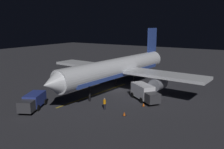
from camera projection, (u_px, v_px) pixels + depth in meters
The scene contains 9 objects.
ground_plane at pixel (118, 91), 45.80m from camera, with size 180.00×180.00×0.20m, color #2E2E34.
apron_guide_stripe at pixel (96, 94), 43.58m from camera, with size 0.24×18.51×0.01m, color gold.
airliner at pixel (120, 68), 45.39m from camera, with size 32.33×35.05×11.51m.
baggage_truck at pixel (33, 102), 35.68m from camera, with size 4.38×6.03×2.22m.
catering_truck at pixel (144, 93), 39.69m from camera, with size 6.38×5.44×2.62m.
ground_crew_worker at pixel (105, 104), 35.59m from camera, with size 0.40×0.40×1.74m.
traffic_cone_near_left at pixel (124, 114), 33.28m from camera, with size 0.50×0.50×0.55m.
traffic_cone_near_right at pixel (144, 105), 37.07m from camera, with size 0.50×0.50×0.55m.
traffic_cone_under_wing at pixel (144, 99), 40.02m from camera, with size 0.50×0.50×0.55m.
Camera 1 is at (-22.56, 38.01, 12.36)m, focal length 38.80 mm.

